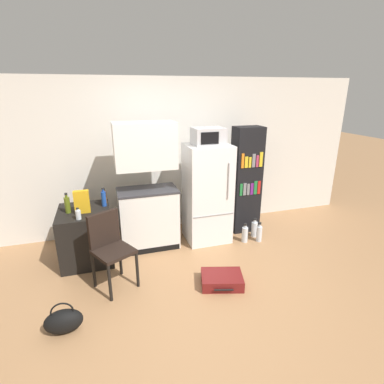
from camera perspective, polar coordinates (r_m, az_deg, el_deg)
name	(u,v)px	position (r m, az deg, el deg)	size (l,w,h in m)	color
ground_plane	(205,295)	(3.64, 2.45, -19.03)	(24.00, 24.00, 0.00)	#A3754C
wall_back	(177,155)	(4.95, -2.90, 7.00)	(6.40, 0.10, 2.43)	silver
side_table	(86,235)	(4.36, -19.50, -7.73)	(0.66, 0.74, 0.72)	black
kitchen_hutch	(147,192)	(4.32, -8.51, -0.03)	(0.85, 0.50, 1.83)	silver
refrigerator	(207,194)	(4.53, 2.92, -0.33)	(0.65, 0.59, 1.49)	white
microwave	(208,136)	(4.32, 3.11, 10.57)	(0.44, 0.36, 0.24)	#B7B7BC
bookshelf	(246,180)	(4.88, 10.23, 2.18)	(0.44, 0.31, 1.71)	black
bottle_clear_short	(78,214)	(3.94, -20.86, -4.02)	(0.07, 0.07, 0.15)	silver
bottle_amber_beer	(104,197)	(4.37, -16.40, -0.90)	(0.07, 0.07, 0.21)	brown
bottle_olive_oil	(67,205)	(4.17, -22.65, -2.21)	(0.07, 0.07, 0.27)	#566619
bottle_blue_soda	(104,198)	(4.25, -16.47, -1.16)	(0.06, 0.06, 0.26)	#1E47A3
cereal_box	(82,202)	(4.09, -20.25, -1.77)	(0.19, 0.07, 0.30)	gold
chair	(109,243)	(3.65, -15.49, -9.41)	(0.54, 0.54, 0.90)	black
suitcase_large_flat	(222,280)	(3.77, 5.70, -16.29)	(0.57, 0.47, 0.14)	maroon
handbag	(64,321)	(3.37, -23.27, -21.64)	(0.36, 0.20, 0.33)	black
water_bottle_front	(254,229)	(4.91, 11.77, -6.86)	(0.10, 0.10, 0.31)	silver
water_bottle_middle	(245,234)	(4.72, 10.03, -7.90)	(0.09, 0.09, 0.30)	silver
water_bottle_back	(259,233)	(4.78, 12.67, -7.69)	(0.09, 0.09, 0.31)	silver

